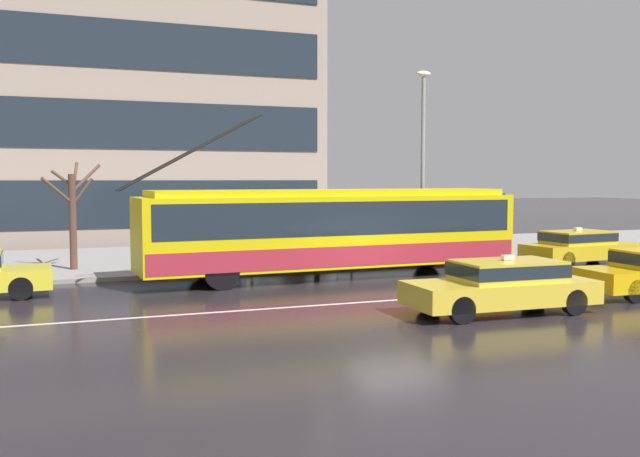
% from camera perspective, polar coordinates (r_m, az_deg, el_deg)
% --- Properties ---
extents(ground_plane, '(160.00, 160.00, 0.00)m').
position_cam_1_polar(ground_plane, '(20.05, 6.17, -5.16)').
color(ground_plane, '#262226').
extents(sidewalk_slab, '(80.00, 10.00, 0.14)m').
position_cam_1_polar(sidewalk_slab, '(29.20, -2.74, -2.11)').
color(sidewalk_slab, gray).
rests_on(sidewalk_slab, ground_plane).
extents(lane_centre_line, '(72.00, 0.14, 0.01)m').
position_cam_1_polar(lane_centre_line, '(19.00, 7.81, -5.68)').
color(lane_centre_line, silver).
rests_on(lane_centre_line, ground_plane).
extents(trolleybus, '(13.04, 2.93, 5.18)m').
position_cam_1_polar(trolleybus, '(22.68, 1.05, -0.05)').
color(trolleybus, yellow).
rests_on(trolleybus, ground_plane).
extents(taxi_ahead_of_bus, '(4.68, 2.18, 1.39)m').
position_cam_1_polar(taxi_ahead_of_bus, '(28.03, 20.41, -1.32)').
color(taxi_ahead_of_bus, gold).
rests_on(taxi_ahead_of_bus, ground_plane).
extents(taxi_oncoming_near, '(4.63, 1.90, 1.39)m').
position_cam_1_polar(taxi_oncoming_near, '(17.31, 14.70, -4.39)').
color(taxi_oncoming_near, yellow).
rests_on(taxi_oncoming_near, ground_plane).
extents(bus_shelter, '(4.10, 1.59, 2.63)m').
position_cam_1_polar(bus_shelter, '(25.75, -2.04, 1.55)').
color(bus_shelter, gray).
rests_on(bus_shelter, sidewalk_slab).
extents(pedestrian_at_shelter, '(1.32, 1.32, 1.98)m').
position_cam_1_polar(pedestrian_at_shelter, '(25.34, -0.34, 0.67)').
color(pedestrian_at_shelter, black).
rests_on(pedestrian_at_shelter, sidewalk_slab).
extents(pedestrian_approaching_curb, '(1.43, 1.43, 1.97)m').
position_cam_1_polar(pedestrian_approaching_curb, '(27.53, 0.50, 1.04)').
color(pedestrian_approaching_curb, '#4A453D').
rests_on(pedestrian_approaching_curb, sidewalk_slab).
extents(pedestrian_walking_past, '(0.94, 0.94, 1.95)m').
position_cam_1_polar(pedestrian_walking_past, '(25.85, -5.48, 0.59)').
color(pedestrian_walking_past, black).
rests_on(pedestrian_walking_past, sidewalk_slab).
extents(pedestrian_waiting_by_pole, '(0.95, 0.95, 2.01)m').
position_cam_1_polar(pedestrian_waiting_by_pole, '(26.08, -8.19, 0.74)').
color(pedestrian_waiting_by_pole, navy).
rests_on(pedestrian_waiting_by_pole, sidewalk_slab).
extents(street_lamp, '(0.60, 0.32, 7.16)m').
position_cam_1_polar(street_lamp, '(27.11, 8.39, 6.41)').
color(street_lamp, gray).
rests_on(street_lamp, sidewalk_slab).
extents(street_tree_bare, '(2.00, 1.75, 3.67)m').
position_cam_1_polar(street_tree_bare, '(25.13, -19.49, 1.39)').
color(street_tree_bare, brown).
rests_on(street_tree_bare, sidewalk_slab).
extents(office_tower_corner_left, '(19.36, 15.60, 26.39)m').
position_cam_1_polar(office_tower_corner_left, '(42.86, -15.95, 17.39)').
color(office_tower_corner_left, '#A08E80').
rests_on(office_tower_corner_left, ground_plane).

